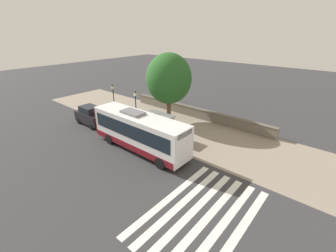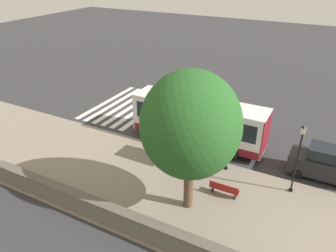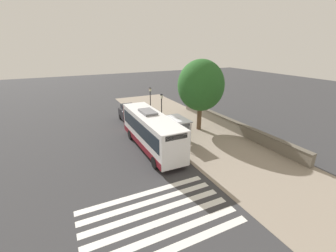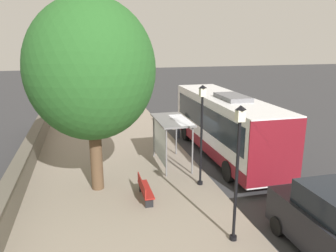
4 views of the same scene
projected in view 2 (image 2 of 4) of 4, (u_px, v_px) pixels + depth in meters
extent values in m
plane|color=#353538|center=(196.00, 155.00, 23.85)|extent=(120.00, 120.00, 0.00)
cube|color=gray|center=(167.00, 189.00, 20.32)|extent=(9.00, 44.00, 0.02)
cube|color=silver|center=(148.00, 111.00, 30.74)|extent=(9.00, 0.50, 0.01)
cube|color=silver|center=(140.00, 109.00, 31.14)|extent=(9.00, 0.50, 0.01)
cube|color=silver|center=(131.00, 107.00, 31.53)|extent=(9.00, 0.50, 0.01)
cube|color=silver|center=(123.00, 105.00, 31.93)|extent=(9.00, 0.50, 0.01)
cube|color=silver|center=(115.00, 103.00, 32.33)|extent=(9.00, 0.50, 0.01)
cube|color=silver|center=(108.00, 101.00, 32.72)|extent=(9.00, 0.50, 0.01)
cube|color=#6B6356|center=(130.00, 224.00, 16.87)|extent=(0.50, 20.00, 1.18)
cube|color=#5B5449|center=(129.00, 214.00, 16.58)|extent=(0.60, 20.00, 0.08)
cube|color=white|center=(198.00, 119.00, 24.73)|extent=(2.47, 10.21, 2.96)
cube|color=black|center=(199.00, 115.00, 24.55)|extent=(2.51, 9.39, 1.30)
cube|color=maroon|center=(198.00, 133.00, 25.27)|extent=(2.51, 10.01, 0.59)
cube|color=maroon|center=(266.00, 134.00, 22.61)|extent=(2.51, 0.06, 2.84)
cube|color=black|center=(141.00, 93.00, 26.30)|extent=(1.86, 0.08, 0.41)
cube|color=slate|center=(209.00, 102.00, 23.68)|extent=(1.24, 2.25, 0.22)
cylinder|color=black|center=(150.00, 132.00, 25.96)|extent=(0.30, 1.00, 1.00)
cylinder|color=black|center=(164.00, 120.00, 27.78)|extent=(0.30, 1.00, 1.00)
cylinder|color=black|center=(232.00, 153.00, 23.15)|extent=(0.30, 1.00, 1.00)
cylinder|color=black|center=(242.00, 139.00, 24.97)|extent=(0.30, 1.00, 1.00)
cylinder|color=slate|center=(210.00, 149.00, 22.26)|extent=(0.08, 0.08, 2.40)
cylinder|color=slate|center=(172.00, 139.00, 23.47)|extent=(0.08, 0.08, 2.40)
cylinder|color=slate|center=(202.00, 159.00, 21.24)|extent=(0.08, 0.08, 2.40)
cylinder|color=slate|center=(163.00, 148.00, 22.45)|extent=(0.08, 0.08, 2.40)
cube|color=slate|center=(187.00, 133.00, 21.79)|extent=(1.60, 3.20, 0.08)
cube|color=silver|center=(182.00, 151.00, 21.81)|extent=(0.03, 2.61, 1.92)
cylinder|color=#2D3347|center=(142.00, 134.00, 25.84)|extent=(0.12, 0.12, 0.82)
cylinder|color=#2D3347|center=(143.00, 133.00, 25.97)|extent=(0.12, 0.12, 0.82)
cube|color=#59724C|center=(142.00, 125.00, 25.57)|extent=(0.34, 0.22, 0.66)
sphere|color=tan|center=(142.00, 120.00, 25.36)|extent=(0.23, 0.23, 0.23)
cube|color=maroon|center=(224.00, 189.00, 19.63)|extent=(0.40, 1.80, 0.06)
cube|color=maroon|center=(224.00, 187.00, 19.40)|extent=(0.04, 1.80, 0.40)
cube|color=black|center=(236.00, 196.00, 19.44)|extent=(0.32, 0.06, 0.45)
cube|color=black|center=(213.00, 188.00, 20.04)|extent=(0.32, 0.06, 0.45)
cylinder|color=black|center=(226.00, 168.00, 22.22)|extent=(0.24, 0.24, 0.16)
cylinder|color=black|center=(228.00, 143.00, 21.32)|extent=(0.10, 0.10, 4.08)
cube|color=silver|center=(231.00, 112.00, 20.31)|extent=(0.24, 0.24, 0.35)
pyramid|color=black|center=(232.00, 109.00, 20.20)|extent=(0.28, 0.28, 0.14)
cylinder|color=black|center=(291.00, 190.00, 20.12)|extent=(0.24, 0.24, 0.16)
cylinder|color=black|center=(296.00, 164.00, 19.23)|extent=(0.10, 0.10, 4.05)
cube|color=silver|center=(303.00, 131.00, 18.22)|extent=(0.24, 0.24, 0.35)
pyramid|color=black|center=(304.00, 127.00, 18.11)|extent=(0.28, 0.28, 0.14)
cylinder|color=brown|center=(189.00, 179.00, 18.14)|extent=(0.53, 0.53, 3.80)
ellipsoid|color=#265B23|center=(191.00, 125.00, 16.60)|extent=(5.24, 5.24, 5.77)
cube|color=black|center=(322.00, 165.00, 21.12)|extent=(1.87, 4.12, 1.19)
cube|color=black|center=(327.00, 153.00, 20.63)|extent=(1.59, 2.14, 0.74)
cylinder|color=black|center=(297.00, 174.00, 21.23)|extent=(0.22, 0.64, 0.64)
cylinder|color=black|center=(301.00, 161.00, 22.62)|extent=(0.22, 0.64, 0.64)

